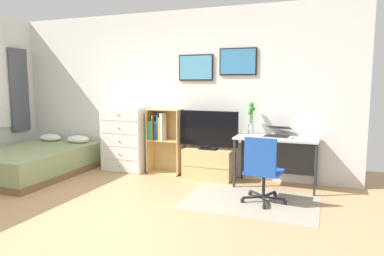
# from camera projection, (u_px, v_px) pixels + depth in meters

# --- Properties ---
(ground_plane) EXTENTS (7.20, 7.20, 0.00)m
(ground_plane) POSITION_uv_depth(u_px,v_px,m) (81.00, 220.00, 3.95)
(ground_plane) COLOR tan
(wall_back_with_posters) EXTENTS (6.12, 0.09, 2.70)m
(wall_back_with_posters) POSITION_uv_depth(u_px,v_px,m) (171.00, 92.00, 6.02)
(wall_back_with_posters) COLOR silver
(wall_back_with_posters) RESTS_ON ground_plane
(area_rug) EXTENTS (1.70, 1.20, 0.01)m
(area_rug) POSITION_uv_depth(u_px,v_px,m) (251.00, 201.00, 4.58)
(area_rug) COLOR #9E937F
(area_rug) RESTS_ON ground_plane
(bed) EXTENTS (1.47, 2.05, 0.56)m
(bed) POSITION_uv_depth(u_px,v_px,m) (35.00, 161.00, 5.90)
(bed) COLOR brown
(bed) RESTS_ON ground_plane
(dresser) EXTENTS (0.77, 0.46, 1.11)m
(dresser) POSITION_uv_depth(u_px,v_px,m) (126.00, 139.00, 6.14)
(dresser) COLOR white
(dresser) RESTS_ON ground_plane
(bookshelf) EXTENTS (0.57, 0.30, 1.09)m
(bookshelf) POSITION_uv_depth(u_px,v_px,m) (163.00, 136.00, 5.95)
(bookshelf) COLOR tan
(bookshelf) RESTS_ON ground_plane
(tv_stand) EXTENTS (0.78, 0.41, 0.47)m
(tv_stand) POSITION_uv_depth(u_px,v_px,m) (209.00, 164.00, 5.65)
(tv_stand) COLOR tan
(tv_stand) RESTS_ON ground_plane
(television) EXTENTS (0.96, 0.16, 0.61)m
(television) POSITION_uv_depth(u_px,v_px,m) (208.00, 130.00, 5.56)
(television) COLOR black
(television) RESTS_ON tv_stand
(desk) EXTENTS (1.17, 0.56, 0.74)m
(desk) POSITION_uv_depth(u_px,v_px,m) (277.00, 146.00, 5.22)
(desk) COLOR silver
(desk) RESTS_ON ground_plane
(office_chair) EXTENTS (0.57, 0.58, 0.86)m
(office_chair) POSITION_uv_depth(u_px,v_px,m) (262.00, 168.00, 4.43)
(office_chair) COLOR #232326
(office_chair) RESTS_ON ground_plane
(laptop) EXTENTS (0.38, 0.40, 0.15)m
(laptop) POSITION_uv_depth(u_px,v_px,m) (278.00, 132.00, 5.23)
(laptop) COLOR #333338
(laptop) RESTS_ON desk
(computer_mouse) EXTENTS (0.06, 0.10, 0.03)m
(computer_mouse) POSITION_uv_depth(u_px,v_px,m) (292.00, 137.00, 5.02)
(computer_mouse) COLOR silver
(computer_mouse) RESTS_ON desk
(bamboo_vase) EXTENTS (0.11, 0.10, 0.48)m
(bamboo_vase) POSITION_uv_depth(u_px,v_px,m) (251.00, 118.00, 5.42)
(bamboo_vase) COLOR silver
(bamboo_vase) RESTS_ON desk
(wine_glass) EXTENTS (0.07, 0.07, 0.18)m
(wine_glass) POSITION_uv_depth(u_px,v_px,m) (251.00, 127.00, 5.18)
(wine_glass) COLOR silver
(wine_glass) RESTS_ON desk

